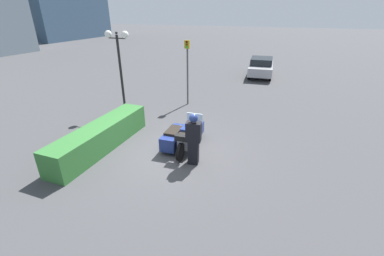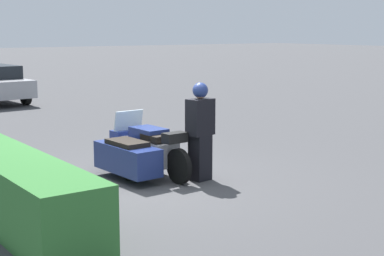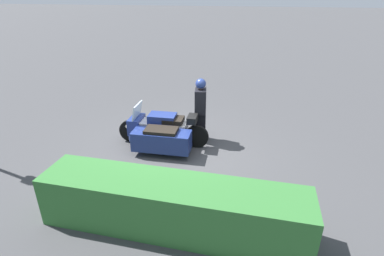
# 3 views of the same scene
# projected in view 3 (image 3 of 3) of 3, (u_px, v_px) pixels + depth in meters

# --- Properties ---
(ground_plane) EXTENTS (160.00, 160.00, 0.00)m
(ground_plane) POSITION_uv_depth(u_px,v_px,m) (177.00, 153.00, 7.91)
(ground_plane) COLOR #424244
(police_motorcycle) EXTENTS (2.52, 1.16, 1.15)m
(police_motorcycle) POSITION_uv_depth(u_px,v_px,m) (158.00, 133.00, 7.93)
(police_motorcycle) COLOR black
(police_motorcycle) RESTS_ON ground
(officer_rider) EXTENTS (0.37, 0.53, 1.79)m
(officer_rider) POSITION_uv_depth(u_px,v_px,m) (200.00, 109.00, 8.24)
(officer_rider) COLOR black
(officer_rider) RESTS_ON ground
(hedge_bush_curbside) EXTENTS (4.68, 0.95, 0.95)m
(hedge_bush_curbside) POSITION_uv_depth(u_px,v_px,m) (172.00, 206.00, 5.23)
(hedge_bush_curbside) COLOR #337033
(hedge_bush_curbside) RESTS_ON ground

